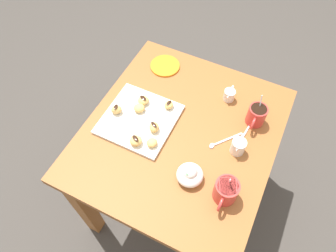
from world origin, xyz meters
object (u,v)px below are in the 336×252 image
object	(u,v)px
chocolate_sauce_pitcher	(229,94)
beignet_5	(169,105)
coffee_mug_red_right	(226,191)
beignet_2	(136,141)
coffee_mug_red_left	(256,115)
saucer_orange_left	(165,66)
dining_table	(180,148)
beignet_6	(143,100)
beignet_1	(116,110)
pastry_plate_square	(139,119)
beignet_4	(154,127)
cream_pitcher_white	(238,146)
ice_cream_bowl	(190,174)
beignet_0	(152,143)
beignet_3	(139,108)

from	to	relation	value
chocolate_sauce_pitcher	beignet_5	distance (m)	0.29
coffee_mug_red_right	beignet_2	size ratio (longest dim) A/B	2.94
coffee_mug_red_left	saucer_orange_left	world-z (taller)	coffee_mug_red_left
dining_table	coffee_mug_red_right	size ratio (longest dim) A/B	5.89
beignet_2	beignet_5	distance (m)	0.24
dining_table	beignet_2	size ratio (longest dim) A/B	17.35
coffee_mug_red_right	beignet_6	size ratio (longest dim) A/B	2.98
coffee_mug_red_left	beignet_1	world-z (taller)	coffee_mug_red_left
pastry_plate_square	beignet_4	size ratio (longest dim) A/B	5.96
chocolate_sauce_pitcher	beignet_2	world-z (taller)	chocolate_sauce_pitcher
coffee_mug_red_left	beignet_6	distance (m)	0.51
coffee_mug_red_right	coffee_mug_red_left	bearing A→B (deg)	180.00
beignet_6	beignet_2	bearing A→B (deg)	20.22
chocolate_sauce_pitcher	beignet_2	size ratio (longest dim) A/B	1.76
coffee_mug_red_right	beignet_6	distance (m)	0.55
coffee_mug_red_right	pastry_plate_square	bearing A→B (deg)	-109.94
cream_pitcher_white	beignet_6	xyz separation A→B (m)	(-0.04, -0.47, -0.01)
beignet_2	beignet_6	distance (m)	0.22
pastry_plate_square	ice_cream_bowl	bearing A→B (deg)	63.40
dining_table	chocolate_sauce_pitcher	bearing A→B (deg)	154.83
chocolate_sauce_pitcher	saucer_orange_left	bearing A→B (deg)	-98.71
beignet_0	beignet_3	distance (m)	0.19
beignet_2	saucer_orange_left	bearing A→B (deg)	-168.44
chocolate_sauce_pitcher	beignet_3	size ratio (longest dim) A/B	1.84
dining_table	saucer_orange_left	distance (m)	0.43
coffee_mug_red_right	beignet_3	distance (m)	0.53
beignet_1	beignet_5	xyz separation A→B (m)	(-0.13, 0.20, -0.00)
pastry_plate_square	coffee_mug_red_left	bearing A→B (deg)	115.23
coffee_mug_red_right	beignet_2	world-z (taller)	coffee_mug_red_right
beignet_0	beignet_2	world-z (taller)	beignet_2
beignet_1	beignet_0	bearing A→B (deg)	70.24
coffee_mug_red_right	beignet_3	size ratio (longest dim) A/B	3.09
dining_table	beignet_4	size ratio (longest dim) A/B	17.47
ice_cream_bowl	beignet_4	size ratio (longest dim) A/B	2.06
dining_table	cream_pitcher_white	world-z (taller)	cream_pitcher_white
saucer_orange_left	beignet_3	bearing A→B (deg)	4.55
saucer_orange_left	beignet_1	bearing A→B (deg)	-9.55
pastry_plate_square	coffee_mug_red_left	world-z (taller)	coffee_mug_red_left
pastry_plate_square	beignet_2	xyz separation A→B (m)	(0.12, 0.05, 0.03)
ice_cream_bowl	beignet_5	size ratio (longest dim) A/B	2.39
coffee_mug_red_right	beignet_5	xyz separation A→B (m)	(-0.28, -0.37, -0.02)
cream_pitcher_white	beignet_5	xyz separation A→B (m)	(-0.07, -0.35, -0.01)
cream_pitcher_white	beignet_0	xyz separation A→B (m)	(0.14, -0.33, -0.01)
beignet_2	beignet_4	distance (m)	0.10
dining_table	beignet_6	distance (m)	0.29
saucer_orange_left	beignet_4	size ratio (longest dim) A/B	2.88
dining_table	coffee_mug_red_right	bearing A→B (deg)	54.21
ice_cream_bowl	beignet_6	bearing A→B (deg)	-125.63
ice_cream_bowl	beignet_4	world-z (taller)	ice_cream_bowl
dining_table	beignet_2	xyz separation A→B (m)	(0.15, -0.14, 0.18)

